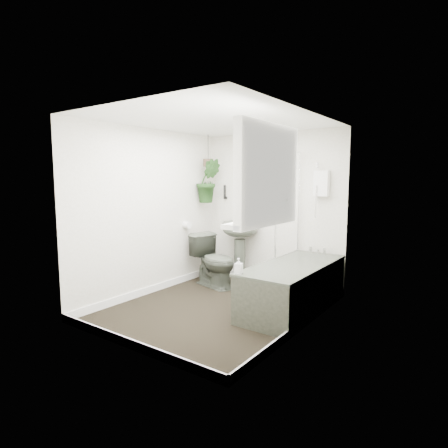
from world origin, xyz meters
The scene contains 22 objects.
floor centered at (0.00, 0.00, -0.01)m, with size 2.30×2.80×0.02m, color black.
ceiling centered at (0.00, 0.00, 2.31)m, with size 2.30×2.80×0.02m, color white.
wall_back centered at (0.00, 1.41, 1.15)m, with size 2.30×0.02×2.30m, color silver.
wall_front centered at (0.00, -1.41, 1.15)m, with size 2.30×0.02×2.30m, color silver.
wall_left centered at (-1.16, 0.00, 1.15)m, with size 0.02×2.80×2.30m, color silver.
wall_right centered at (1.16, 0.00, 1.15)m, with size 0.02×2.80×2.30m, color silver.
skirting centered at (0.00, 0.00, 0.05)m, with size 2.30×2.80×0.10m, color white.
bathtub centered at (0.80, 0.50, 0.29)m, with size 0.72×1.72×0.58m, color #3E4338, non-canonical shape.
bath_screen centered at (0.47, 0.99, 1.28)m, with size 0.04×0.72×1.40m, color silver, non-canonical shape.
shower_box centered at (0.80, 1.34, 1.55)m, with size 0.20×0.10×0.35m, color white.
oval_mirror centered at (-0.45, 1.37, 1.50)m, with size 0.46×0.03×0.62m, color #AFA789.
wall_sconce centered at (-0.85, 1.36, 1.40)m, with size 0.04×0.04×0.22m, color black.
toilet_roll_holder centered at (-1.10, 0.70, 0.90)m, with size 0.11×0.11×0.11m, color white.
window_recess centered at (1.09, -0.70, 1.65)m, with size 0.08×1.00×0.90m, color white.
window_sill centered at (1.02, -0.70, 1.23)m, with size 0.18×1.00×0.04m, color white.
window_blinds centered at (1.04, -0.70, 1.65)m, with size 0.01×0.86×0.76m, color white.
toilet centered at (-0.60, 0.75, 0.39)m, with size 0.44×0.77×0.78m, color #3E4338.
pedestal_sink centered at (-0.45, 1.21, 0.47)m, with size 0.56×0.47×0.95m, color #3E4338, non-canonical shape.
sill_plant centered at (1.05, -0.40, 1.36)m, with size 0.19×0.17×0.21m, color black.
hanging_plant centered at (-0.97, 1.08, 1.58)m, with size 0.38×0.31×0.69m, color black.
soap_bottle centered at (0.51, -0.29, 0.67)m, with size 0.08×0.08×0.17m, color black.
hanging_pot centered at (-0.97, 1.08, 1.86)m, with size 0.16×0.16×0.12m, color #423225.
Camera 1 is at (2.71, -3.65, 1.63)m, focal length 30.00 mm.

